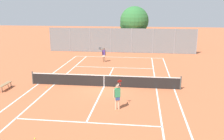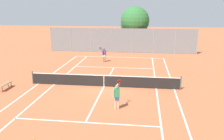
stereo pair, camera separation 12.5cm
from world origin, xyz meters
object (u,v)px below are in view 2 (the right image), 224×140
(player_near_side, at_px, (117,95))
(loose_tennis_ball_3, at_px, (120,75))
(loose_tennis_ball_1, at_px, (34,138))
(player_far_left, at_px, (104,54))
(tree_behind_left, at_px, (134,22))
(tennis_net, at_px, (104,80))
(loose_tennis_ball_2, at_px, (55,77))
(courtside_bench, at_px, (5,84))
(loose_tennis_ball_4, at_px, (46,87))

(player_near_side, bearing_deg, loose_tennis_ball_3, 94.23)
(loose_tennis_ball_1, bearing_deg, loose_tennis_ball_3, 75.81)
(player_far_left, relative_size, tree_behind_left, 0.28)
(tennis_net, relative_size, loose_tennis_ball_3, 181.82)
(loose_tennis_ball_2, bearing_deg, player_far_left, 64.45)
(loose_tennis_ball_2, bearing_deg, tennis_net, -21.84)
(loose_tennis_ball_2, xyz_separation_m, courtside_bench, (-2.63, -3.61, 0.38))
(courtside_bench, bearing_deg, loose_tennis_ball_3, 31.99)
(tennis_net, relative_size, courtside_bench, 8.00)
(tennis_net, xyz_separation_m, tree_behind_left, (1.54, 17.04, 3.59))
(player_near_side, bearing_deg, tree_behind_left, 89.93)
(loose_tennis_ball_1, bearing_deg, tree_behind_left, 81.88)
(courtside_bench, height_order, tree_behind_left, tree_behind_left)
(loose_tennis_ball_4, distance_m, tree_behind_left, 19.29)
(tennis_net, height_order, courtside_bench, tennis_net)
(loose_tennis_ball_1, height_order, courtside_bench, courtside_bench)
(player_far_left, bearing_deg, tree_behind_left, 69.81)
(player_far_left, height_order, courtside_bench, player_far_left)
(player_far_left, relative_size, loose_tennis_ball_3, 26.88)
(player_far_left, height_order, loose_tennis_ball_2, player_far_left)
(player_near_side, distance_m, loose_tennis_ball_3, 7.95)
(player_far_left, xyz_separation_m, loose_tennis_ball_3, (2.36, -5.44, -0.89))
(loose_tennis_ball_2, relative_size, courtside_bench, 0.04)
(player_near_side, relative_size, loose_tennis_ball_1, 26.88)
(tennis_net, height_order, tree_behind_left, tree_behind_left)
(tennis_net, xyz_separation_m, player_far_left, (-1.42, 8.97, 0.42))
(tennis_net, xyz_separation_m, player_near_side, (1.51, -4.34, 0.42))
(tennis_net, xyz_separation_m, loose_tennis_ball_1, (-2.09, -8.43, -0.48))
(tennis_net, bearing_deg, courtside_bench, -167.21)
(loose_tennis_ball_2, height_order, courtside_bench, courtside_bench)
(player_near_side, height_order, tree_behind_left, tree_behind_left)
(loose_tennis_ball_2, bearing_deg, loose_tennis_ball_4, -83.65)
(loose_tennis_ball_2, bearing_deg, courtside_bench, -126.13)
(tennis_net, xyz_separation_m, loose_tennis_ball_2, (-4.79, 1.92, -0.48))
(loose_tennis_ball_4, bearing_deg, loose_tennis_ball_3, 38.84)
(loose_tennis_ball_3, height_order, loose_tennis_ball_4, same)
(loose_tennis_ball_3, distance_m, courtside_bench, 9.86)
(loose_tennis_ball_1, height_order, loose_tennis_ball_2, same)
(loose_tennis_ball_3, bearing_deg, courtside_bench, -148.01)
(player_near_side, distance_m, loose_tennis_ball_2, 8.93)
(loose_tennis_ball_1, distance_m, loose_tennis_ball_3, 12.34)
(courtside_bench, bearing_deg, loose_tennis_ball_2, 53.87)
(loose_tennis_ball_3, distance_m, tree_behind_left, 14.12)
(player_far_left, distance_m, tree_behind_left, 9.16)
(tennis_net, distance_m, tree_behind_left, 17.48)
(player_far_left, height_order, loose_tennis_ball_4, player_far_left)
(player_near_side, relative_size, loose_tennis_ball_2, 26.88)
(loose_tennis_ball_1, distance_m, tree_behind_left, 26.05)
(tennis_net, relative_size, loose_tennis_ball_2, 181.82)
(courtside_bench, bearing_deg, tree_behind_left, 64.41)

